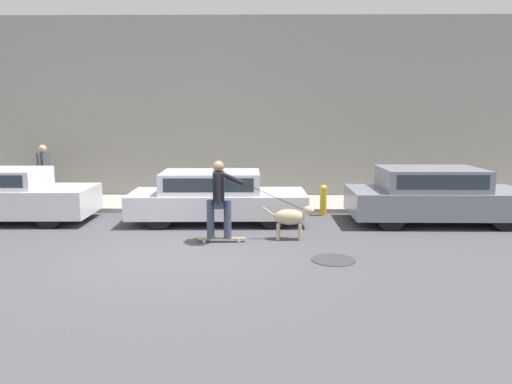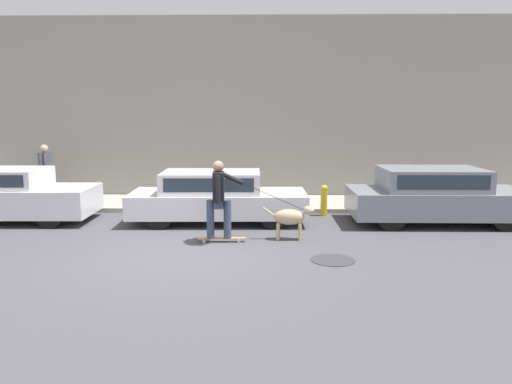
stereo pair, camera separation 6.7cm
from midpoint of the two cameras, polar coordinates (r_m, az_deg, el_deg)
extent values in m
plane|color=#47474C|center=(9.41, -8.44, -7.16)|extent=(36.00, 36.00, 0.00)
cube|color=gray|center=(15.38, -4.70, 9.41)|extent=(32.00, 0.30, 5.45)
cube|color=#A39E93|center=(14.31, -5.09, -1.28)|extent=(30.00, 2.28, 0.12)
cylinder|color=black|center=(13.64, -20.07, -1.24)|extent=(0.62, 0.21, 0.62)
cylinder|color=black|center=(12.32, -22.36, -2.42)|extent=(0.62, 0.21, 0.62)
cube|color=silver|center=(13.44, -26.12, -0.88)|extent=(4.02, 1.76, 0.65)
cube|color=silver|center=(13.44, -26.90, 1.43)|extent=(2.00, 1.55, 0.45)
cylinder|color=black|center=(12.72, 1.92, -1.35)|extent=(0.65, 0.22, 0.64)
cylinder|color=black|center=(11.32, 2.20, -2.64)|extent=(0.65, 0.22, 0.64)
cylinder|color=black|center=(12.88, -9.70, -1.34)|extent=(0.65, 0.22, 0.64)
cylinder|color=black|center=(11.50, -10.83, -2.61)|extent=(0.65, 0.22, 0.64)
cube|color=silver|center=(12.01, -4.14, -1.28)|extent=(4.23, 1.77, 0.55)
cube|color=silver|center=(11.94, -4.97, 1.17)|extent=(2.35, 1.56, 0.49)
cube|color=#28333D|center=(11.19, -5.28, 0.77)|extent=(2.03, 0.07, 0.32)
cylinder|color=black|center=(13.86, 24.00, -1.20)|extent=(0.67, 0.20, 0.67)
cylinder|color=black|center=(12.44, 26.84, -2.49)|extent=(0.67, 0.20, 0.67)
cylinder|color=black|center=(13.07, 13.66, -1.25)|extent=(0.67, 0.20, 0.67)
cylinder|color=black|center=(11.55, 15.38, -2.65)|extent=(0.67, 0.20, 0.67)
cube|color=gray|center=(12.64, 20.12, -1.10)|extent=(4.12, 1.84, 0.61)
cube|color=gray|center=(12.50, 19.55, 1.43)|extent=(2.33, 1.66, 0.51)
cube|color=#28333D|center=(11.73, 20.83, 1.01)|extent=(2.04, 0.02, 0.33)
cylinder|color=tan|center=(10.52, 5.22, -4.42)|extent=(0.07, 0.07, 0.34)
cylinder|color=tan|center=(10.35, 5.22, -4.65)|extent=(0.07, 0.07, 0.34)
cylinder|color=tan|center=(10.53, 2.76, -4.38)|extent=(0.07, 0.07, 0.34)
cylinder|color=tan|center=(10.36, 2.72, -4.61)|extent=(0.07, 0.07, 0.34)
ellipsoid|color=tan|center=(10.37, 4.00, -2.86)|extent=(0.67, 0.37, 0.33)
sphere|color=tan|center=(10.34, 6.10, -2.09)|extent=(0.18, 0.18, 0.18)
cylinder|color=tan|center=(10.34, 6.56, -2.17)|extent=(0.11, 0.09, 0.08)
cylinder|color=tan|center=(10.37, 1.66, -2.29)|extent=(0.26, 0.06, 0.20)
cylinder|color=beige|center=(10.33, -1.78, -5.41)|extent=(0.07, 0.03, 0.07)
cylinder|color=beige|center=(10.18, -1.78, -5.63)|extent=(0.07, 0.03, 0.07)
cylinder|color=beige|center=(10.35, -5.73, -5.42)|extent=(0.07, 0.03, 0.07)
cylinder|color=beige|center=(10.20, -5.78, -5.63)|extent=(0.07, 0.03, 0.07)
cube|color=#A88456|center=(10.25, -3.77, -5.30)|extent=(0.99, 0.17, 0.02)
cylinder|color=#38425B|center=(10.15, -3.10, -3.11)|extent=(0.15, 0.15, 0.79)
cylinder|color=#38425B|center=(10.17, -5.05, -3.11)|extent=(0.15, 0.15, 0.79)
cube|color=#38425B|center=(10.10, -4.09, -1.37)|extent=(0.21, 0.35, 0.16)
cube|color=black|center=(10.04, -4.12, 0.68)|extent=(0.24, 0.45, 0.57)
sphere|color=#997056|center=(9.99, -4.14, 2.95)|extent=(0.23, 0.23, 0.23)
cylinder|color=black|center=(9.78, -4.17, 0.27)|extent=(0.10, 0.10, 0.54)
cylinder|color=black|center=(10.26, -2.69, 1.62)|extent=(0.54, 0.11, 0.31)
cylinder|color=black|center=(10.27, 2.41, -0.62)|extent=(1.34, 0.05, 0.59)
cylinder|color=brown|center=(15.88, -22.86, 0.71)|extent=(0.14, 0.14, 0.78)
cylinder|color=brown|center=(16.02, -22.58, 0.79)|extent=(0.14, 0.14, 0.78)
cube|color=#424751|center=(15.87, -22.87, 3.17)|extent=(0.23, 0.42, 0.57)
cylinder|color=#424751|center=(15.66, -23.30, 3.12)|extent=(0.09, 0.09, 0.54)
cylinder|color=#424751|center=(16.09, -22.45, 3.31)|extent=(0.09, 0.09, 0.54)
sphere|color=tan|center=(15.84, -22.95, 4.60)|extent=(0.23, 0.23, 0.23)
cube|color=tan|center=(15.70, -23.21, 1.68)|extent=(0.13, 0.31, 0.25)
cylinder|color=#38383D|center=(9.11, 8.99, -7.68)|extent=(0.79, 0.79, 0.01)
cylinder|color=gold|center=(12.90, 7.91, -1.23)|extent=(0.17, 0.17, 0.66)
sphere|color=gold|center=(12.84, 7.95, 0.42)|extent=(0.18, 0.18, 0.18)
camera|label=1|loc=(0.03, -89.82, 0.03)|focal=35.00mm
camera|label=2|loc=(0.03, 90.18, -0.03)|focal=35.00mm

